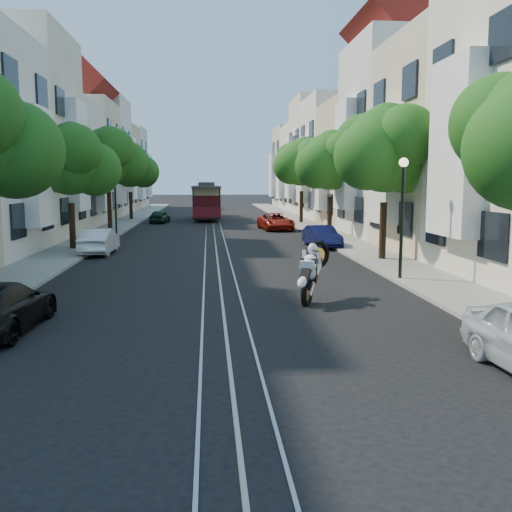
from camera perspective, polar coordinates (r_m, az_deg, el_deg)
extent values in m
plane|color=black|center=(43.36, -4.27, 2.90)|extent=(200.00, 200.00, 0.00)
cube|color=gray|center=(44.02, 5.23, 3.04)|extent=(2.50, 80.00, 0.12)
cube|color=gray|center=(43.89, -13.79, 2.84)|extent=(2.50, 80.00, 0.12)
cube|color=gray|center=(43.36, -4.99, 2.91)|extent=(0.06, 80.00, 0.02)
cube|color=gray|center=(43.36, -4.27, 2.92)|extent=(0.06, 80.00, 0.02)
cube|color=gray|center=(43.36, -3.54, 2.92)|extent=(0.06, 80.00, 0.02)
cube|color=tan|center=(43.36, -4.27, 2.91)|extent=(0.08, 80.00, 0.01)
cube|color=white|center=(21.07, 19.57, 10.15)|extent=(0.90, 3.04, 6.05)
cube|color=beige|center=(29.93, 19.97, 9.97)|extent=(7.00, 8.00, 10.00)
cube|color=white|center=(28.54, 12.86, 8.76)|extent=(0.90, 3.04, 5.50)
cube|color=silver|center=(37.41, 14.84, 11.14)|extent=(7.00, 8.00, 12.00)
cube|color=white|center=(36.27, 9.04, 9.89)|extent=(0.90, 3.04, 6.60)
cube|color=#C6B28C|center=(44.96, 11.34, 8.68)|extent=(7.00, 8.00, 9.00)
cube|color=white|center=(44.06, 6.51, 7.87)|extent=(0.90, 3.04, 4.95)
cube|color=white|center=(52.71, 8.93, 9.37)|extent=(7.00, 8.00, 10.50)
cube|color=white|center=(51.93, 4.79, 8.53)|extent=(0.90, 3.04, 5.78)
cube|color=beige|center=(60.53, 7.13, 9.63)|extent=(7.00, 8.00, 11.50)
cube|color=white|center=(59.84, 3.51, 8.82)|extent=(0.90, 3.04, 6.32)
cube|color=silver|center=(68.35, 5.73, 8.57)|extent=(7.00, 8.00, 9.50)
cube|color=white|center=(67.76, 2.52, 7.97)|extent=(0.90, 3.04, 5.23)
cube|color=beige|center=(76.24, 4.63, 8.66)|extent=(7.00, 8.00, 10.00)
cube|color=white|center=(75.70, 1.75, 8.09)|extent=(0.90, 3.04, 5.50)
cube|color=white|center=(28.32, -21.04, 8.29)|extent=(0.90, 3.04, 5.39)
cube|color=beige|center=(37.16, -23.42, 10.61)|extent=(7.00, 8.00, 11.76)
cube|color=white|center=(36.10, -17.54, 9.49)|extent=(0.90, 3.04, 6.47)
cube|color=silver|center=(44.76, -20.04, 8.27)|extent=(7.00, 8.00, 8.82)
cube|color=white|center=(43.92, -15.17, 7.56)|extent=(0.90, 3.04, 4.85)
cube|color=beige|center=(52.54, -17.78, 9.00)|extent=(7.00, 8.00, 10.29)
cube|color=white|center=(51.81, -13.60, 8.26)|extent=(0.90, 3.04, 5.66)
cube|color=silver|center=(60.38, -16.08, 9.29)|extent=(7.00, 8.00, 11.27)
cube|color=white|center=(59.74, -12.44, 8.57)|extent=(0.90, 3.04, 6.20)
cube|color=#C6B28C|center=(68.22, -14.74, 8.28)|extent=(7.00, 8.00, 9.31)
cube|color=white|center=(67.67, -11.52, 7.76)|extent=(0.90, 3.04, 5.12)
cube|color=white|center=(76.12, -13.70, 8.40)|extent=(7.00, 8.00, 9.80)
cube|color=white|center=(75.62, -10.81, 7.90)|extent=(0.90, 3.04, 5.39)
cylinder|color=black|center=(25.46, 12.56, 2.51)|extent=(0.30, 0.30, 2.45)
sphere|color=#1E4A12|center=(25.40, 12.79, 10.31)|extent=(3.64, 3.64, 3.64)
sphere|color=#1E4A12|center=(26.21, 14.76, 9.29)|extent=(2.91, 2.91, 2.91)
sphere|color=#1E4A12|center=(24.45, 11.11, 9.77)|extent=(2.84, 2.84, 2.84)
sphere|color=#1E4A12|center=(25.59, 13.00, 12.31)|extent=(2.18, 2.18, 2.18)
cylinder|color=black|center=(36.09, 7.37, 4.01)|extent=(0.30, 0.30, 2.38)
sphere|color=#1E4A12|center=(36.04, 7.46, 9.36)|extent=(3.54, 3.54, 3.54)
sphere|color=#1E4A12|center=(36.76, 8.98, 8.67)|extent=(2.83, 2.83, 2.83)
sphere|color=#1E4A12|center=(35.15, 6.17, 8.94)|extent=(2.76, 2.76, 2.76)
sphere|color=#1E4A12|center=(36.20, 7.61, 10.77)|extent=(2.12, 2.12, 2.12)
cylinder|color=black|center=(46.88, 4.55, 4.94)|extent=(0.30, 0.30, 2.52)
sphere|color=#1E4A12|center=(46.85, 4.60, 9.30)|extent=(3.74, 3.74, 3.74)
sphere|color=#1E4A12|center=(47.52, 5.82, 8.78)|extent=(3.00, 3.00, 3.00)
sphere|color=#1E4A12|center=(46.01, 3.55, 8.97)|extent=(2.92, 2.92, 2.92)
sphere|color=#1E4A12|center=(47.00, 4.71, 10.39)|extent=(2.25, 2.25, 2.25)
sphere|color=#1E4A12|center=(18.64, -23.01, 9.74)|extent=(2.91, 2.91, 2.91)
cylinder|color=black|center=(30.09, -17.90, 2.91)|extent=(0.30, 0.30, 2.27)
sphere|color=#1E4A12|center=(30.02, -18.15, 9.04)|extent=(3.38, 3.38, 3.38)
sphere|color=#1E4A12|center=(30.27, -15.85, 8.35)|extent=(2.70, 2.70, 2.70)
sphere|color=#1E4A12|center=(29.56, -20.25, 8.39)|extent=(2.64, 2.64, 2.64)
sphere|color=#1E4A12|center=(30.13, -17.99, 10.75)|extent=(2.03, 2.03, 2.03)
cylinder|color=black|center=(40.84, -14.43, 4.41)|extent=(0.30, 0.30, 2.62)
sphere|color=#1E4A12|center=(40.82, -14.60, 9.62)|extent=(3.90, 3.90, 3.90)
sphere|color=#1E4A12|center=(41.13, -12.94, 9.10)|extent=(3.12, 3.12, 3.12)
sphere|color=#1E4A12|center=(40.29, -16.11, 9.17)|extent=(3.04, 3.04, 3.04)
sphere|color=#1E4A12|center=(40.95, -14.48, 10.88)|extent=(2.34, 2.34, 2.34)
cylinder|color=black|center=(51.71, -12.40, 4.95)|extent=(0.30, 0.30, 2.38)
sphere|color=#1E4A12|center=(51.68, -12.50, 8.68)|extent=(3.54, 3.54, 3.54)
sphere|color=#1E4A12|center=(52.03, -11.21, 8.27)|extent=(2.83, 2.83, 2.83)
sphere|color=#1E4A12|center=(51.12, -13.67, 8.33)|extent=(2.76, 2.76, 2.76)
sphere|color=#1E4A12|center=(51.79, -12.41, 9.68)|extent=(2.12, 2.12, 2.12)
cylinder|color=black|center=(20.39, 14.37, 3.42)|extent=(0.12, 0.12, 4.00)
sphere|color=#FFF2CC|center=(20.35, 14.56, 9.04)|extent=(0.32, 0.32, 0.32)
cylinder|color=black|center=(37.71, -13.87, 5.24)|extent=(0.12, 0.12, 4.00)
sphere|color=#FFF2CC|center=(37.69, -13.97, 8.27)|extent=(0.32, 0.32, 0.32)
torus|color=black|center=(16.25, 5.10, -3.68)|extent=(0.52, 0.86, 0.87)
torus|color=black|center=(17.36, 6.25, 0.12)|extent=(0.81, 0.55, 0.85)
ellipsoid|color=silver|center=(16.69, 5.64, -1.11)|extent=(0.96, 1.29, 1.09)
ellipsoid|color=silver|center=(16.36, 5.37, -0.60)|extent=(0.66, 0.77, 0.61)
cube|color=black|center=(15.97, 4.95, -1.84)|extent=(0.47, 0.64, 0.47)
cube|color=silver|center=(16.33, 5.34, -0.78)|extent=(0.61, 0.73, 0.23)
sphere|color=black|center=(16.69, 5.68, -0.30)|extent=(0.31, 0.31, 0.31)
cube|color=black|center=(51.33, -4.92, 4.12)|extent=(2.36, 7.97, 0.30)
cube|color=#4F0D15|center=(51.28, -4.93, 5.45)|extent=(2.43, 4.99, 2.39)
cube|color=beige|center=(51.25, -4.94, 6.45)|extent=(2.48, 5.04, 0.60)
cube|color=#2D2D30|center=(51.24, -4.95, 6.89)|extent=(2.56, 7.98, 0.18)
cube|color=#2D2D30|center=(51.24, -4.95, 7.17)|extent=(1.43, 4.49, 0.35)
imported|color=#0B0E38|center=(30.35, 6.61, 1.96)|extent=(1.66, 3.61, 1.15)
imported|color=maroon|center=(40.69, 1.98, 3.47)|extent=(2.47, 4.54, 1.21)
imported|color=silver|center=(28.30, -15.40, 1.44)|extent=(1.38, 3.80, 1.24)
imported|color=black|center=(48.03, -9.59, 3.93)|extent=(1.67, 3.34, 1.09)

